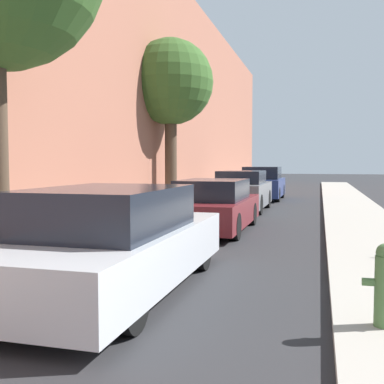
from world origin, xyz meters
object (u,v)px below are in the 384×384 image
(parked_car_navy, at_px, (263,184))
(parked_car_grey, at_px, (242,191))
(parked_car_silver, at_px, (113,242))
(parked_car_maroon, at_px, (214,206))
(street_tree_far, at_px, (171,84))

(parked_car_navy, bearing_deg, parked_car_grey, -91.12)
(parked_car_silver, relative_size, parked_car_maroon, 1.09)
(parked_car_grey, distance_m, street_tree_far, 4.57)
(parked_car_navy, bearing_deg, parked_car_maroon, -89.89)
(parked_car_grey, relative_size, street_tree_far, 0.68)
(parked_car_silver, height_order, parked_car_maroon, parked_car_silver)
(parked_car_maroon, xyz_separation_m, street_tree_far, (-2.57, 4.39, 3.87))
(parked_car_silver, relative_size, street_tree_far, 0.78)
(parked_car_silver, distance_m, parked_car_navy, 15.97)
(parked_car_maroon, height_order, street_tree_far, street_tree_far)
(parked_car_maroon, bearing_deg, street_tree_far, 120.32)
(parked_car_grey, xyz_separation_m, parked_car_navy, (0.10, 5.22, 0.03))
(street_tree_far, bearing_deg, parked_car_silver, -76.21)
(parked_car_silver, xyz_separation_m, parked_car_grey, (-0.02, 10.76, 0.04))
(parked_car_grey, height_order, street_tree_far, street_tree_far)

